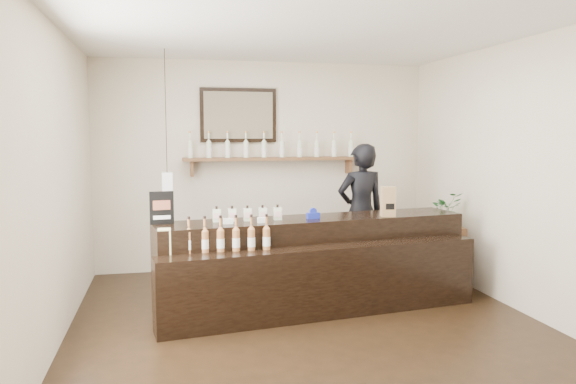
# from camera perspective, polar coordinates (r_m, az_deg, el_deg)

# --- Properties ---
(ground) EXTENTS (5.00, 5.00, 0.00)m
(ground) POSITION_cam_1_polar(r_m,az_deg,el_deg) (5.53, 2.22, -13.47)
(ground) COLOR black
(ground) RESTS_ON ground
(room_shell) EXTENTS (5.00, 5.00, 5.00)m
(room_shell) POSITION_cam_1_polar(r_m,az_deg,el_deg) (5.21, 2.29, 4.46)
(room_shell) COLOR beige
(room_shell) RESTS_ON ground
(back_wall_decor) EXTENTS (2.66, 0.96, 1.69)m
(back_wall_decor) POSITION_cam_1_polar(r_m,az_deg,el_deg) (7.51, -3.50, 5.36)
(back_wall_decor) COLOR brown
(back_wall_decor) RESTS_ON ground
(counter) EXTENTS (3.42, 1.34, 1.10)m
(counter) POSITION_cam_1_polar(r_m,az_deg,el_deg) (5.99, 2.85, -7.52)
(counter) COLOR black
(counter) RESTS_ON ground
(promo_sign) EXTENTS (0.24, 0.05, 0.33)m
(promo_sign) POSITION_cam_1_polar(r_m,az_deg,el_deg) (5.69, -12.71, -1.58)
(promo_sign) COLOR black
(promo_sign) RESTS_ON counter
(paper_bag) EXTENTS (0.16, 0.13, 0.33)m
(paper_bag) POSITION_cam_1_polar(r_m,az_deg,el_deg) (6.17, 10.13, -0.97)
(paper_bag) COLOR #977048
(paper_bag) RESTS_ON counter
(tape_dispenser) EXTENTS (0.15, 0.08, 0.12)m
(tape_dispenser) POSITION_cam_1_polar(r_m,az_deg,el_deg) (5.94, 2.57, -2.30)
(tape_dispenser) COLOR #1826A9
(tape_dispenser) RESTS_ON counter
(side_cabinet) EXTENTS (0.44, 0.55, 0.72)m
(side_cabinet) POSITION_cam_1_polar(r_m,az_deg,el_deg) (7.17, 15.61, -6.15)
(side_cabinet) COLOR brown
(side_cabinet) RESTS_ON ground
(potted_plant) EXTENTS (0.41, 0.37, 0.41)m
(potted_plant) POSITION_cam_1_polar(r_m,az_deg,el_deg) (7.07, 15.74, -1.66)
(potted_plant) COLOR #27632D
(potted_plant) RESTS_ON side_cabinet
(shopkeeper) EXTENTS (0.76, 0.54, 1.94)m
(shopkeeper) POSITION_cam_1_polar(r_m,az_deg,el_deg) (7.06, 7.41, -1.16)
(shopkeeper) COLOR black
(shopkeeper) RESTS_ON ground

